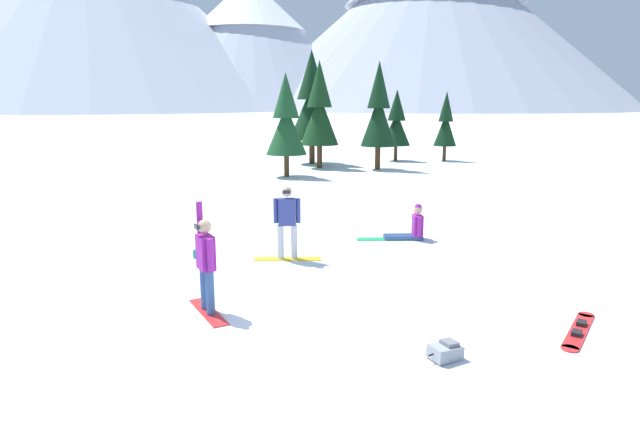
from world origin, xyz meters
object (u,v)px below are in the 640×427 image
at_px(pine_tree_tall, 319,110).
at_px(pine_tree_broad, 312,102).
at_px(backpack_grey, 445,351).
at_px(pine_tree_young, 379,111).
at_px(pine_tree_short, 446,123).
at_px(snowboarder_midground, 287,221).
at_px(backpack_teal, 203,252).
at_px(snowboarder_background, 411,227).
at_px(pine_tree_twin, 286,121).
at_px(snowboarder_foreground, 206,263).
at_px(loose_snowboard_near_left, 579,330).
at_px(pine_tree_leaning, 396,122).

distance_m(pine_tree_tall, pine_tree_broad, 2.18).
xyz_separation_m(backpack_grey, pine_tree_young, (0.43, 22.34, 3.02)).
bearing_deg(pine_tree_short, pine_tree_broad, -167.17).
relative_size(snowboarder_midground, pine_tree_broad, 0.27).
bearing_deg(pine_tree_tall, backpack_teal, -96.67).
relative_size(backpack_teal, pine_tree_broad, 0.08).
distance_m(snowboarder_background, backpack_teal, 5.54).
bearing_deg(pine_tree_short, pine_tree_twin, -140.03).
bearing_deg(pine_tree_tall, pine_tree_twin, -111.70).
height_order(pine_tree_tall, pine_tree_young, pine_tree_tall).
height_order(backpack_teal, pine_tree_short, pine_tree_short).
height_order(snowboarder_midground, backpack_teal, snowboarder_midground).
bearing_deg(snowboarder_foreground, pine_tree_young, 78.26).
height_order(snowboarder_background, loose_snowboard_near_left, snowboarder_background).
bearing_deg(pine_tree_leaning, backpack_grey, -93.92).
bearing_deg(pine_tree_tall, pine_tree_young, -10.14).
height_order(pine_tree_broad, pine_tree_young, pine_tree_broad).
xyz_separation_m(backpack_grey, pine_tree_tall, (-2.76, 22.91, 3.06)).
relative_size(snowboarder_foreground, pine_tree_short, 0.46).
xyz_separation_m(snowboarder_midground, pine_tree_young, (3.22, 17.37, 2.22)).
bearing_deg(snowboarder_foreground, pine_tree_leaning, 77.20).
bearing_deg(snowboarder_background, pine_tree_leaning, 85.73).
bearing_deg(backpack_grey, pine_tree_tall, 96.87).
relative_size(backpack_teal, backpack_grey, 1.00).
distance_m(snowboarder_background, pine_tree_tall, 16.45).
distance_m(loose_snowboard_near_left, pine_tree_young, 21.59).
xyz_separation_m(snowboarder_midground, pine_tree_tall, (0.03, 17.94, 2.26)).
bearing_deg(pine_tree_leaning, pine_tree_tall, -140.13).
distance_m(backpack_teal, pine_tree_broad, 20.22).
bearing_deg(snowboarder_background, pine_tree_young, 89.73).
height_order(pine_tree_tall, pine_tree_broad, pine_tree_broad).
bearing_deg(pine_tree_young, backpack_grey, -91.11).
relative_size(snowboarder_midground, pine_tree_tall, 0.30).
xyz_separation_m(backpack_grey, pine_tree_twin, (-4.23, 19.22, 2.62)).
height_order(snowboarder_foreground, snowboarder_midground, snowboarder_foreground).
xyz_separation_m(pine_tree_short, pine_tree_young, (-4.43, -4.50, 0.82)).
xyz_separation_m(snowboarder_foreground, pine_tree_broad, (0.58, 23.36, 2.67)).
bearing_deg(snowboarder_background, snowboarder_foreground, -128.16).
distance_m(snowboarder_background, pine_tree_young, 15.58).
relative_size(loose_snowboard_near_left, pine_tree_short, 0.40).
bearing_deg(loose_snowboard_near_left, backpack_grey, -155.69).
distance_m(snowboarder_midground, backpack_teal, 2.21).
bearing_deg(pine_tree_leaning, pine_tree_short, 1.75).
bearing_deg(backpack_teal, pine_tree_leaning, 72.85).
relative_size(loose_snowboard_near_left, pine_tree_tall, 0.29).
height_order(snowboarder_background, backpack_grey, snowboarder_background).
bearing_deg(pine_tree_twin, loose_snowboard_near_left, -70.04).
xyz_separation_m(backpack_teal, backpack_grey, (4.84, -5.12, -0.00)).
height_order(snowboarder_foreground, pine_tree_twin, pine_tree_twin).
bearing_deg(backpack_teal, snowboarder_foreground, -74.57).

